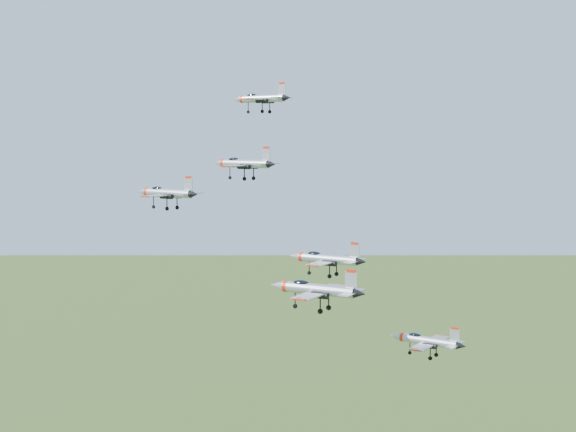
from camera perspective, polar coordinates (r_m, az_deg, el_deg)
The scene contains 6 objects.
jet_lead at distance 147.39m, azimuth -1.97°, elevation 8.36°, with size 12.98×10.73×3.47m.
jet_left_high at distance 130.40m, azimuth -3.22°, elevation 3.76°, with size 13.00×10.69×3.48m.
jet_right_high at distance 119.40m, azimuth -8.66°, elevation 1.66°, with size 12.04×9.94×3.22m.
jet_left_low at distance 127.51m, azimuth 2.70°, elevation -3.04°, with size 13.82×11.53×3.69m.
jet_right_low at distance 103.49m, azimuth 1.96°, elevation -5.21°, with size 13.73×11.49×3.67m.
jet_trail at distance 112.04m, azimuth 9.80°, elevation -8.72°, with size 11.21×9.27×3.00m.
Camera 1 is at (79.98, -97.27, 145.13)m, focal length 50.00 mm.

